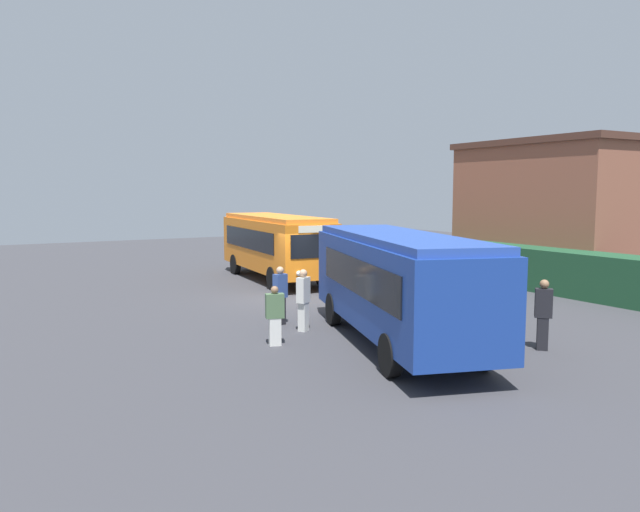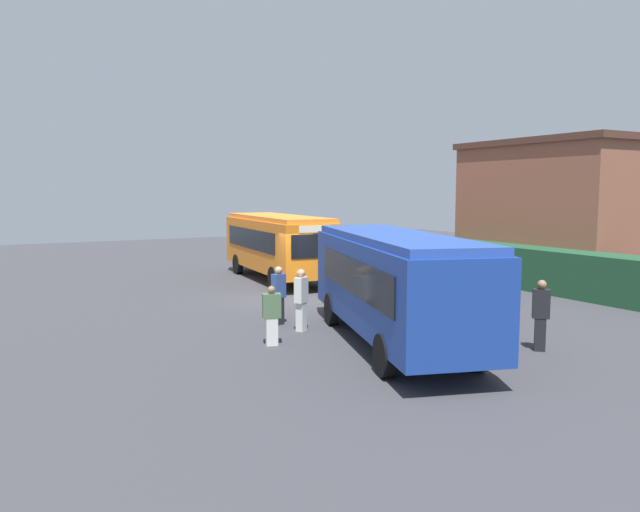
# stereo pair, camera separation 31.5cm
# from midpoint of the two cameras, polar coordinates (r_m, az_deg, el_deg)

# --- Properties ---
(ground_plane) EXTENTS (64.00, 64.00, 0.00)m
(ground_plane) POSITION_cam_midpoint_polar(r_m,az_deg,el_deg) (23.88, -3.38, -4.00)
(ground_plane) COLOR #38383D
(bus_orange) EXTENTS (9.18, 3.33, 3.04)m
(bus_orange) POSITION_cam_midpoint_polar(r_m,az_deg,el_deg) (28.65, -4.50, 1.25)
(bus_orange) COLOR orange
(bus_orange) RESTS_ON ground_plane
(bus_blue) EXTENTS (9.21, 5.04, 3.05)m
(bus_blue) POSITION_cam_midpoint_polar(r_m,az_deg,el_deg) (16.60, 6.69, -2.32)
(bus_blue) COLOR navy
(bus_blue) RESTS_ON ground_plane
(person_left) EXTENTS (0.34, 0.45, 1.84)m
(person_left) POSITION_cam_midpoint_polar(r_m,az_deg,el_deg) (19.12, -4.23, -3.56)
(person_left) COLOR black
(person_left) RESTS_ON ground_plane
(person_center) EXTENTS (0.43, 0.48, 1.87)m
(person_center) POSITION_cam_midpoint_polar(r_m,az_deg,el_deg) (18.17, -2.08, -3.99)
(person_center) COLOR silver
(person_center) RESTS_ON ground_plane
(person_right) EXTENTS (0.40, 0.55, 1.64)m
(person_right) POSITION_cam_midpoint_polar(r_m,az_deg,el_deg) (16.59, -4.81, -5.51)
(person_right) COLOR silver
(person_right) RESTS_ON ground_plane
(person_far) EXTENTS (0.49, 0.49, 1.88)m
(person_far) POSITION_cam_midpoint_polar(r_m,az_deg,el_deg) (17.03, 19.74, -5.04)
(person_far) COLOR black
(person_far) RESTS_ON ground_plane
(hedge_row) EXTENTS (44.00, 1.73, 1.78)m
(hedge_row) POSITION_cam_midpoint_polar(r_m,az_deg,el_deg) (29.78, 14.59, -0.44)
(hedge_row) COLOR #1D472B
(hedge_row) RESTS_ON ground_plane
(depot_building) EXTENTS (8.64, 6.77, 6.58)m
(depot_building) POSITION_cam_midpoint_polar(r_m,az_deg,el_deg) (31.74, 21.53, 4.09)
(depot_building) COLOR brown
(depot_building) RESTS_ON ground_plane
(traffic_cone) EXTENTS (0.36, 0.36, 0.60)m
(traffic_cone) POSITION_cam_midpoint_polar(r_m,az_deg,el_deg) (26.31, 9.68, -2.47)
(traffic_cone) COLOR orange
(traffic_cone) RESTS_ON ground_plane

